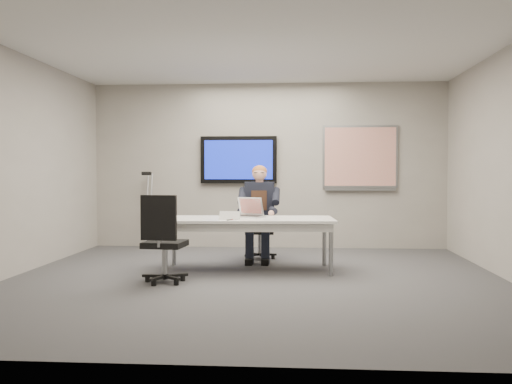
# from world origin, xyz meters

# --- Properties ---
(floor) EXTENTS (6.00, 6.00, 0.02)m
(floor) POSITION_xyz_m (0.00, 0.00, 0.00)
(floor) COLOR #3C3C3F
(floor) RESTS_ON ground
(ceiling) EXTENTS (6.00, 6.00, 0.02)m
(ceiling) POSITION_xyz_m (0.00, 0.00, 2.80)
(ceiling) COLOR silver
(ceiling) RESTS_ON wall_back
(wall_back) EXTENTS (6.00, 0.02, 2.80)m
(wall_back) POSITION_xyz_m (0.00, 3.00, 1.40)
(wall_back) COLOR gray
(wall_back) RESTS_ON ground
(wall_front) EXTENTS (6.00, 0.02, 2.80)m
(wall_front) POSITION_xyz_m (0.00, -3.00, 1.40)
(wall_front) COLOR gray
(wall_front) RESTS_ON ground
(wall_left) EXTENTS (0.02, 6.00, 2.80)m
(wall_left) POSITION_xyz_m (-3.00, 0.00, 1.40)
(wall_left) COLOR gray
(wall_left) RESTS_ON ground
(conference_table) EXTENTS (2.28, 1.06, 0.69)m
(conference_table) POSITION_xyz_m (-0.14, 0.70, 0.61)
(conference_table) COLOR white
(conference_table) RESTS_ON ground
(tv_display) EXTENTS (1.30, 0.09, 0.80)m
(tv_display) POSITION_xyz_m (-0.50, 2.95, 1.50)
(tv_display) COLOR black
(tv_display) RESTS_ON wall_back
(whiteboard) EXTENTS (1.25, 0.08, 1.10)m
(whiteboard) POSITION_xyz_m (1.55, 2.97, 1.53)
(whiteboard) COLOR gray
(whiteboard) RESTS_ON wall_back
(office_chair_far) EXTENTS (0.46, 0.46, 0.95)m
(office_chair_far) POSITION_xyz_m (-0.06, 1.73, 0.30)
(office_chair_far) COLOR black
(office_chair_far) RESTS_ON ground
(office_chair_near) EXTENTS (0.53, 0.53, 1.03)m
(office_chair_near) POSITION_xyz_m (-1.04, -0.25, 0.32)
(office_chair_near) COLOR black
(office_chair_near) RESTS_ON ground
(seated_person) EXTENTS (0.43, 0.74, 1.39)m
(seated_person) POSITION_xyz_m (-0.06, 1.48, 0.56)
(seated_person) COLOR #1D2231
(seated_person) RESTS_ON office_chair_far
(crutch) EXTENTS (0.23, 0.58, 1.36)m
(crutch) POSITION_xyz_m (-2.03, 2.80, 0.66)
(crutch) COLOR #B1B3B9
(crutch) RESTS_ON ground
(laptop) EXTENTS (0.44, 0.48, 0.26)m
(laptop) POSITION_xyz_m (-0.13, 0.90, 0.75)
(laptop) COLOR #B1B1B3
(laptop) RESTS_ON conference_table
(name_tent) EXTENTS (0.27, 0.11, 0.11)m
(name_tent) POSITION_xyz_m (-0.36, 0.48, 0.74)
(name_tent) COLOR white
(name_tent) RESTS_ON conference_table
(pen) EXTENTS (0.07, 0.14, 0.01)m
(pen) POSITION_xyz_m (-0.34, 0.35, 0.69)
(pen) COLOR black
(pen) RESTS_ON conference_table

